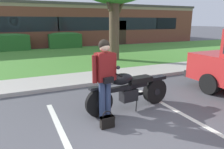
# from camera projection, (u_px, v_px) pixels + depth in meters

# --- Properties ---
(ground_plane) EXTENTS (140.00, 140.00, 0.00)m
(ground_plane) POSITION_uv_depth(u_px,v_px,m) (143.00, 142.00, 3.63)
(ground_plane) COLOR #4C4C51
(curb_strip) EXTENTS (60.00, 0.20, 0.12)m
(curb_strip) POSITION_uv_depth(u_px,v_px,m) (83.00, 85.00, 6.72)
(curb_strip) COLOR #ADA89E
(curb_strip) RESTS_ON ground
(concrete_walk) EXTENTS (60.00, 1.50, 0.08)m
(concrete_walk) POSITION_uv_depth(u_px,v_px,m) (77.00, 79.00, 7.48)
(concrete_walk) COLOR #ADA89E
(concrete_walk) RESTS_ON ground
(grass_lawn) EXTENTS (60.00, 8.47, 0.06)m
(grass_lawn) POSITION_uv_depth(u_px,v_px,m) (53.00, 58.00, 11.87)
(grass_lawn) COLOR #478433
(grass_lawn) RESTS_ON ground
(stall_stripe_1) EXTENTS (0.17, 4.40, 0.01)m
(stall_stripe_1) POSITION_uv_depth(u_px,v_px,m) (196.00, 121.00, 4.39)
(stall_stripe_1) COLOR silver
(stall_stripe_1) RESTS_ON ground
(motorcycle) EXTENTS (2.24, 0.82, 1.18)m
(motorcycle) POSITION_uv_depth(u_px,v_px,m) (132.00, 89.00, 4.94)
(motorcycle) COLOR black
(motorcycle) RESTS_ON ground
(rider_person) EXTENTS (0.57, 0.34, 1.70)m
(rider_person) POSITION_uv_depth(u_px,v_px,m) (105.00, 74.00, 4.28)
(rider_person) COLOR black
(rider_person) RESTS_ON ground
(handbag) EXTENTS (0.28, 0.13, 0.36)m
(handbag) POSITION_uv_depth(u_px,v_px,m) (107.00, 121.00, 4.10)
(handbag) COLOR black
(handbag) RESTS_ON ground
(hedge_left) EXTENTS (2.87, 0.90, 1.24)m
(hedge_left) POSITION_uv_depth(u_px,v_px,m) (8.00, 42.00, 14.34)
(hedge_left) COLOR #286028
(hedge_left) RESTS_ON ground
(hedge_center_left) EXTENTS (2.42, 0.90, 1.24)m
(hedge_center_left) POSITION_uv_depth(u_px,v_px,m) (65.00, 40.00, 15.93)
(hedge_center_left) COLOR #286028
(hedge_center_left) RESTS_ON ground
(brick_building) EXTENTS (27.91, 9.27, 3.53)m
(brick_building) POSITION_uv_depth(u_px,v_px,m) (50.00, 24.00, 20.28)
(brick_building) COLOR brown
(brick_building) RESTS_ON ground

